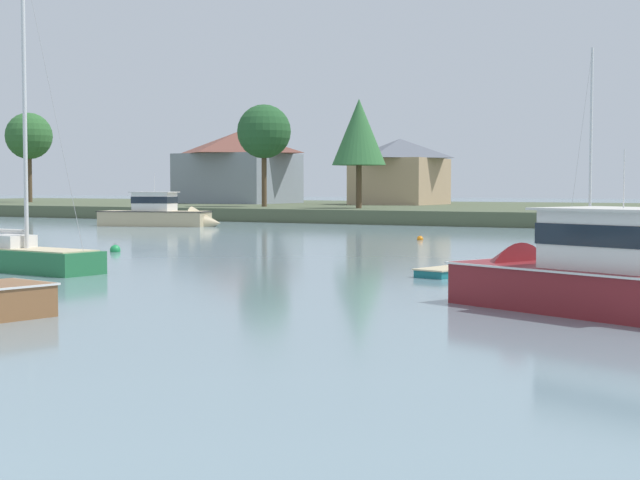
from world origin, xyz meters
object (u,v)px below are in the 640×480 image
sailboat_green (16,264)px  mooring_buoy_orange (420,239)px  sailboat_orange (594,248)px  cruiser_maroon (587,287)px  cruiser_sand (165,219)px  mooring_buoy_green (115,250)px  dinghy_teal (450,273)px

sailboat_green → mooring_buoy_orange: 26.22m
sailboat_orange → cruiser_maroon: sailboat_orange is taller
sailboat_green → cruiser_sand: 39.32m
sailboat_green → cruiser_maroon: sailboat_green is taller
sailboat_green → mooring_buoy_orange: sailboat_green is taller
cruiser_sand → mooring_buoy_green: cruiser_sand is taller
sailboat_orange → mooring_buoy_orange: size_ratio=23.85×
cruiser_sand → dinghy_teal: cruiser_sand is taller
cruiser_maroon → mooring_buoy_orange: 31.48m
mooring_buoy_orange → mooring_buoy_green: mooring_buoy_green is taller
sailboat_green → cruiser_maroon: bearing=-3.4°
sailboat_orange → mooring_buoy_green: bearing=-151.0°
dinghy_teal → mooring_buoy_orange: dinghy_teal is taller
cruiser_maroon → cruiser_sand: bearing=139.5°
cruiser_maroon → mooring_buoy_green: 27.05m
cruiser_sand → dinghy_teal: (34.64, -28.05, -0.48)m
mooring_buoy_orange → mooring_buoy_green: 18.36m
sailboat_green → cruiser_maroon: 21.22m
sailboat_orange → cruiser_maroon: size_ratio=0.98×
cruiser_maroon → mooring_buoy_green: (-24.80, 10.79, -0.51)m
sailboat_orange → mooring_buoy_orange: sailboat_orange is taller
cruiser_sand → dinghy_teal: bearing=-39.0°
mooring_buoy_orange → mooring_buoy_green: bearing=-118.0°
sailboat_orange → sailboat_green: size_ratio=0.82×
sailboat_green → dinghy_teal: (14.72, 5.85, -0.15)m
dinghy_teal → mooring_buoy_orange: size_ratio=7.14×
sailboat_orange → cruiser_maroon: bearing=-77.0°
sailboat_green → mooring_buoy_orange: (5.01, 25.73, -0.19)m
mooring_buoy_green → sailboat_green: bearing=-69.2°
mooring_buoy_orange → cruiser_maroon: bearing=-59.1°
mooring_buoy_orange → mooring_buoy_green: size_ratio=0.76×
cruiser_maroon → mooring_buoy_orange: (-16.18, 27.00, -0.53)m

